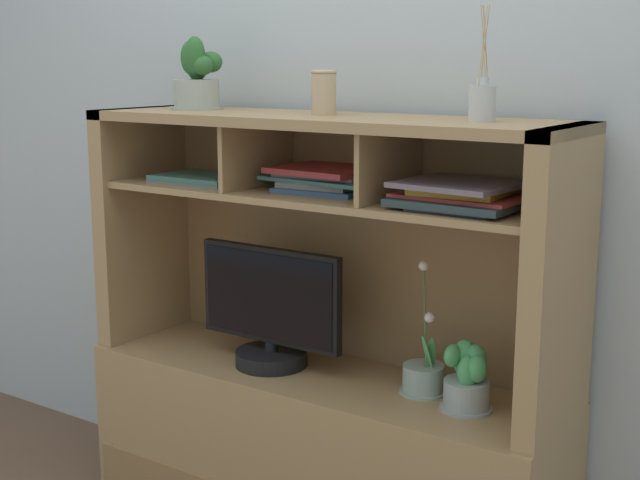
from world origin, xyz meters
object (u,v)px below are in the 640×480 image
(magazine_stack_left, at_px, (203,178))
(diffuser_bottle, at_px, (482,102))
(potted_orchid, at_px, (424,376))
(ceramic_vase, at_px, (324,92))
(magazine_stack_centre, at_px, (461,195))
(potted_succulent, at_px, (197,80))
(media_console, at_px, (321,415))
(tv_monitor, at_px, (270,315))
(potted_fern, at_px, (467,379))
(magazine_stack_right, at_px, (327,178))

(magazine_stack_left, height_order, diffuser_bottle, diffuser_bottle)
(magazine_stack_left, relative_size, diffuser_bottle, 1.02)
(potted_orchid, height_order, ceramic_vase, ceramic_vase)
(magazine_stack_centre, xyz_separation_m, potted_succulent, (-0.94, 0.04, 0.28))
(media_console, bearing_deg, ceramic_vase, 90.00)
(potted_orchid, height_order, diffuser_bottle, diffuser_bottle)
(tv_monitor, bearing_deg, magazine_stack_left, 176.87)
(potted_fern, bearing_deg, magazine_stack_centre, -176.04)
(magazine_stack_left, bearing_deg, potted_fern, 0.35)
(tv_monitor, bearing_deg, media_console, 14.75)
(potted_succulent, height_order, ceramic_vase, potted_succulent)
(media_console, relative_size, potted_succulent, 6.63)
(tv_monitor, xyz_separation_m, potted_succulent, (-0.33, 0.06, 0.70))
(media_console, xyz_separation_m, magazine_stack_centre, (0.46, -0.02, 0.72))
(magazine_stack_left, xyz_separation_m, diffuser_bottle, (0.92, 0.04, 0.26))
(tv_monitor, relative_size, magazine_stack_right, 1.35)
(diffuser_bottle, distance_m, potted_succulent, 0.98)
(magazine_stack_right, bearing_deg, media_console, -76.62)
(potted_orchid, relative_size, magazine_stack_centre, 1.13)
(media_console, bearing_deg, tv_monitor, -165.25)
(media_console, distance_m, magazine_stack_right, 0.72)
(diffuser_bottle, bearing_deg, potted_orchid, 176.18)
(potted_succulent, bearing_deg, ceramic_vase, -0.98)
(potted_succulent, distance_m, ceramic_vase, 0.49)
(potted_orchid, distance_m, ceramic_vase, 0.85)
(magazine_stack_centre, xyz_separation_m, magazine_stack_right, (-0.47, 0.07, 0.00))
(media_console, bearing_deg, magazine_stack_right, 103.38)
(tv_monitor, relative_size, magazine_stack_centre, 1.48)
(tv_monitor, bearing_deg, potted_orchid, 7.13)
(potted_succulent, bearing_deg, magazine_stack_centre, -2.71)
(media_console, relative_size, potted_orchid, 3.93)
(tv_monitor, relative_size, potted_orchid, 1.31)
(magazine_stack_left, xyz_separation_m, ceramic_vase, (0.43, 0.04, 0.27))
(tv_monitor, relative_size, magazine_stack_left, 1.71)
(potted_orchid, bearing_deg, magazine_stack_left, -176.48)
(media_console, height_order, potted_orchid, media_console)
(media_console, bearing_deg, potted_succulent, 177.57)
(magazine_stack_right, xyz_separation_m, diffuser_bottle, (0.50, -0.04, 0.24))
(potted_succulent, bearing_deg, magazine_stack_right, 3.32)
(media_console, relative_size, diffuser_bottle, 5.20)
(tv_monitor, xyz_separation_m, potted_orchid, (0.50, 0.06, -0.11))
(magazine_stack_left, bearing_deg, diffuser_bottle, 2.31)
(magazine_stack_left, relative_size, magazine_stack_centre, 0.87)
(magazine_stack_centre, distance_m, magazine_stack_right, 0.47)
(magazine_stack_right, relative_size, ceramic_vase, 2.94)
(diffuser_bottle, xyz_separation_m, ceramic_vase, (-0.49, 0.00, 0.01))
(magazine_stack_centre, relative_size, magazine_stack_right, 0.91)
(potted_orchid, bearing_deg, media_console, -176.59)
(potted_succulent, bearing_deg, potted_orchid, -0.04)
(media_console, xyz_separation_m, diffuser_bottle, (0.49, 0.01, 0.96))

